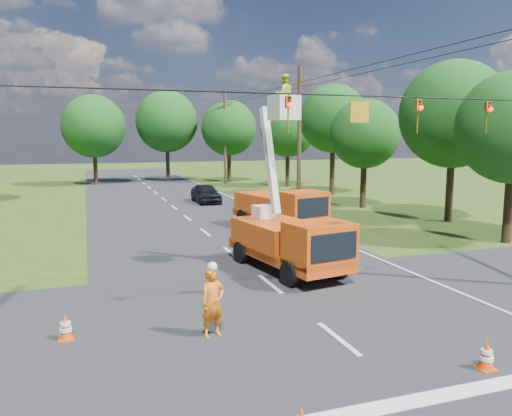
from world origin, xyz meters
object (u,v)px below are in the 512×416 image
object	(u,v)px
pole_right_far	(225,137)
tree_right_c	(365,134)
ground_worker	(213,302)
traffic_cone_2	(286,253)
tree_right_d	(333,119)
tree_far_a	(94,126)
tree_far_c	(229,128)
second_truck	(281,208)
tree_right_b	(454,115)
traffic_cone_4	(66,327)
distant_car	(206,193)
tree_far_b	(167,122)
tree_right_e	(288,130)
bucket_truck	(289,231)
traffic_cone_1	(486,355)
traffic_cone_3	(281,235)
traffic_cone_7	(271,217)
pole_right_mid	(299,137)

from	to	relation	value
pole_right_far	tree_right_c	world-z (taller)	pole_right_far
ground_worker	traffic_cone_2	xyz separation A→B (m)	(4.77, 6.75, -0.57)
tree_right_d	tree_far_a	distance (m)	25.46
tree_right_d	tree_far_c	bearing A→B (deg)	109.46
second_truck	tree_right_b	size ratio (longest dim) A/B	0.68
ground_worker	traffic_cone_4	distance (m)	3.78
distant_car	tree_far_b	xyz separation A→B (m)	(0.15, 19.87, 6.06)
traffic_cone_4	tree_far_a	size ratio (longest dim) A/B	0.07
tree_right_e	tree_far_b	bearing A→B (deg)	137.20
traffic_cone_2	pole_right_far	distance (m)	34.98
bucket_truck	traffic_cone_1	distance (m)	9.12
ground_worker	pole_right_far	xyz separation A→B (m)	(11.47, 40.75, 4.18)
ground_worker	traffic_cone_2	distance (m)	8.29
distant_car	traffic_cone_2	size ratio (longest dim) A/B	6.15
tree_right_c	tree_right_d	size ratio (longest dim) A/B	0.81
traffic_cone_3	tree_right_c	xyz separation A→B (m)	(10.21, 9.44, 4.95)
traffic_cone_1	tree_right_e	distance (m)	41.53
traffic_cone_3	tree_far_a	distance (m)	34.87
traffic_cone_7	tree_far_b	bearing A→B (deg)	92.88
traffic_cone_1	pole_right_mid	bearing A→B (deg)	75.86
traffic_cone_1	tree_far_a	distance (m)	48.45
second_truck	traffic_cone_7	xyz separation A→B (m)	(0.35, 2.40, -0.86)
traffic_cone_7	tree_far_b	world-z (taller)	tree_far_b
tree_right_e	traffic_cone_1	bearing A→B (deg)	-106.20
pole_right_mid	tree_right_e	distance (m)	15.92
traffic_cone_2	tree_right_c	distance (m)	17.98
pole_right_far	tree_right_d	bearing A→B (deg)	-64.14
tree_right_e	tree_far_a	distance (m)	20.43
traffic_cone_3	tree_right_c	world-z (taller)	tree_right_c
tree_right_d	tree_right_b	bearing A→B (deg)	-89.24
traffic_cone_3	traffic_cone_7	bearing A→B (deg)	74.26
second_truck	ground_worker	size ratio (longest dim) A/B	3.57
traffic_cone_3	tree_far_c	size ratio (longest dim) A/B	0.08
second_truck	tree_far_a	world-z (taller)	tree_far_a
traffic_cone_7	tree_far_b	distance (m)	30.76
ground_worker	tree_far_a	world-z (taller)	tree_far_a
traffic_cone_7	tree_right_d	world-z (taller)	tree_right_d
traffic_cone_3	traffic_cone_7	world-z (taller)	same
traffic_cone_7	pole_right_far	size ratio (longest dim) A/B	0.07
traffic_cone_4	tree_right_b	xyz separation A→B (m)	(21.58, 11.77, 6.08)
pole_right_mid	tree_far_b	world-z (taller)	tree_far_b
traffic_cone_4	tree_far_c	size ratio (longest dim) A/B	0.08
traffic_cone_7	tree_right_d	distance (m)	17.05
traffic_cone_1	tree_right_c	xyz separation A→B (m)	(10.88, 23.54, 4.95)
tree_right_b	tree_right_c	distance (m)	7.31
second_truck	tree_far_a	distance (m)	32.17
second_truck	tree_right_c	bearing A→B (deg)	21.89
second_truck	tree_right_e	distance (m)	24.84
traffic_cone_1	distant_car	bearing A→B (deg)	88.97
traffic_cone_4	tree_far_c	bearing A→B (deg)	68.95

